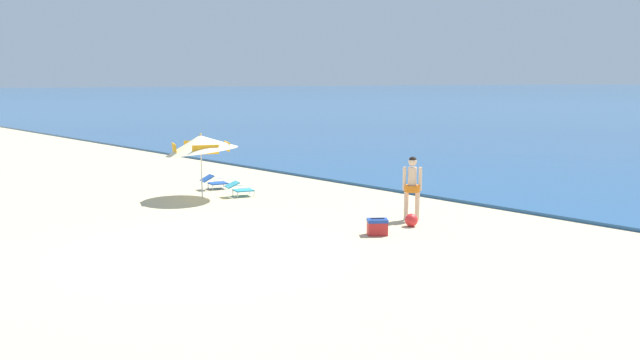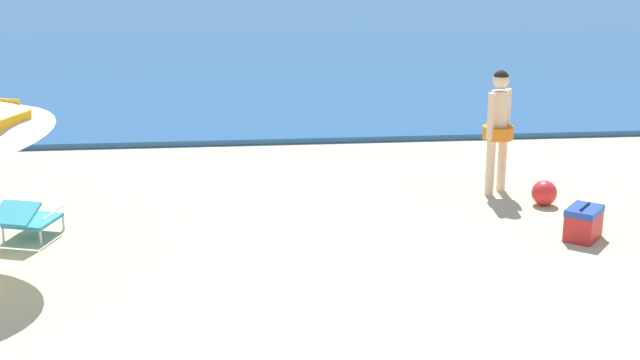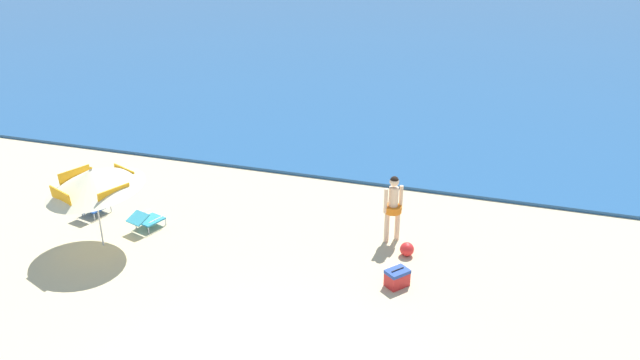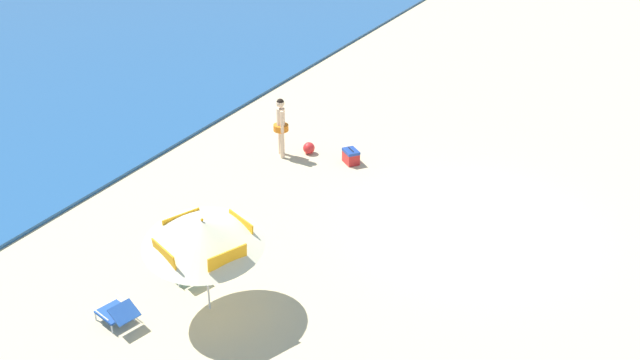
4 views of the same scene
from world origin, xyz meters
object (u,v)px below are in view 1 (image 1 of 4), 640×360
(cooler_box, at_px, (377,227))
(beach_ball, at_px, (411,220))
(lounge_chair_beside_umbrella, at_px, (239,188))
(beach_umbrella_striped_main, at_px, (201,143))
(lounge_chair_under_umbrella, at_px, (214,181))
(person_standing_near_shore, at_px, (412,184))

(cooler_box, distance_m, beach_ball, 1.34)
(lounge_chair_beside_umbrella, xyz_separation_m, cooler_box, (6.67, -0.63, -0.07))
(beach_umbrella_striped_main, bearing_deg, beach_ball, 13.87)
(lounge_chair_beside_umbrella, bearing_deg, cooler_box, -5.40)
(lounge_chair_under_umbrella, bearing_deg, lounge_chair_beside_umbrella, -6.29)
(lounge_chair_under_umbrella, xyz_separation_m, beach_ball, (8.43, 0.51, -0.10))
(person_standing_near_shore, bearing_deg, beach_umbrella_striped_main, -160.35)
(lounge_chair_under_umbrella, relative_size, cooler_box, 1.63)
(person_standing_near_shore, height_order, cooler_box, person_standing_near_shore)
(person_standing_near_shore, bearing_deg, lounge_chair_under_umbrella, -171.92)
(person_standing_near_shore, distance_m, cooler_box, 2.18)
(beach_umbrella_striped_main, relative_size, cooler_box, 5.51)
(lounge_chair_under_umbrella, bearing_deg, cooler_box, -5.59)
(lounge_chair_under_umbrella, height_order, beach_ball, lounge_chair_under_umbrella)
(lounge_chair_under_umbrella, bearing_deg, person_standing_near_shore, 8.08)
(lounge_chair_beside_umbrella, height_order, cooler_box, lounge_chair_beside_umbrella)
(lounge_chair_under_umbrella, relative_size, lounge_chair_beside_umbrella, 0.99)
(beach_ball, bearing_deg, person_standing_near_shore, 129.02)
(beach_umbrella_striped_main, distance_m, cooler_box, 7.41)
(person_standing_near_shore, distance_m, beach_ball, 1.15)
(beach_umbrella_striped_main, height_order, beach_ball, beach_umbrella_striped_main)
(beach_umbrella_striped_main, xyz_separation_m, cooler_box, (7.23, 0.44, -1.58))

